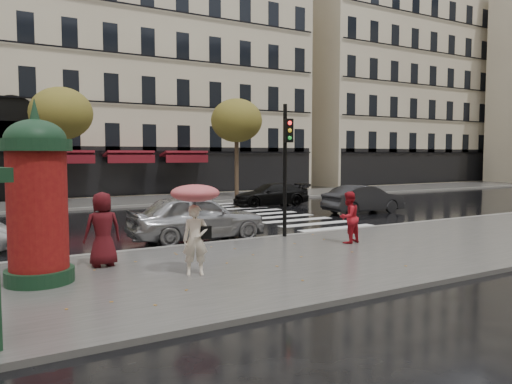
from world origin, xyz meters
TOP-DOWN VIEW (x-y plane):
  - ground at (0.00, 0.00)m, footprint 160.00×160.00m
  - near_sidewalk at (0.00, -0.50)m, footprint 90.00×7.00m
  - far_sidewalk at (0.00, 19.00)m, footprint 90.00×6.00m
  - near_kerb at (0.00, 3.00)m, footprint 90.00×0.25m
  - far_kerb at (0.00, 16.00)m, footprint 90.00×0.25m
  - zebra_crossing at (6.00, 9.60)m, footprint 3.60×11.75m
  - bldg_far_corner at (6.00, 30.00)m, footprint 26.00×14.00m
  - bldg_far_right at (34.00, 30.00)m, footprint 24.00×14.00m
  - tree_far_left at (-2.00, 18.00)m, footprint 3.40×3.40m
  - tree_far_right at (9.00, 18.00)m, footprint 3.40×3.40m
  - woman_umbrella at (-2.24, -0.72)m, footprint 1.14×1.14m
  - woman_red at (3.64, 0.67)m, footprint 0.92×0.79m
  - man_burgundy at (-3.88, 1.28)m, footprint 0.94×0.63m
  - morris_column at (-5.48, 0.36)m, footprint 1.49×1.49m
  - traffic_light at (2.62, 2.71)m, footprint 0.31×0.43m
  - car_silver at (-0.02, 4.20)m, footprint 4.74×2.03m
  - car_darkgrey at (10.44, 7.32)m, footprint 4.31×1.60m
  - car_black at (8.43, 12.83)m, footprint 4.65×2.37m

SIDE VIEW (x-z plane):
  - ground at x=0.00m, z-range 0.00..0.00m
  - zebra_crossing at x=6.00m, z-range 0.00..0.01m
  - near_sidewalk at x=0.00m, z-range 0.00..0.12m
  - far_sidewalk at x=0.00m, z-range 0.00..0.12m
  - near_kerb at x=0.00m, z-range 0.00..0.14m
  - far_kerb at x=0.00m, z-range 0.00..0.14m
  - car_black at x=8.43m, z-range 0.00..1.29m
  - car_darkgrey at x=10.44m, z-range 0.00..1.41m
  - car_silver at x=-0.02m, z-range 0.00..1.60m
  - woman_red at x=3.64m, z-range 0.12..1.76m
  - man_burgundy at x=-3.88m, z-range 0.12..2.00m
  - woman_umbrella at x=-2.24m, z-range 0.47..2.65m
  - morris_column at x=-5.48m, z-range 0.03..4.05m
  - traffic_light at x=2.62m, z-range 0.60..5.11m
  - tree_far_left at x=-2.00m, z-range 1.85..8.49m
  - tree_far_right at x=9.00m, z-range 1.85..8.49m
  - bldg_far_corner at x=6.00m, z-range -0.14..22.76m
  - bldg_far_right at x=34.00m, z-range -0.14..22.76m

